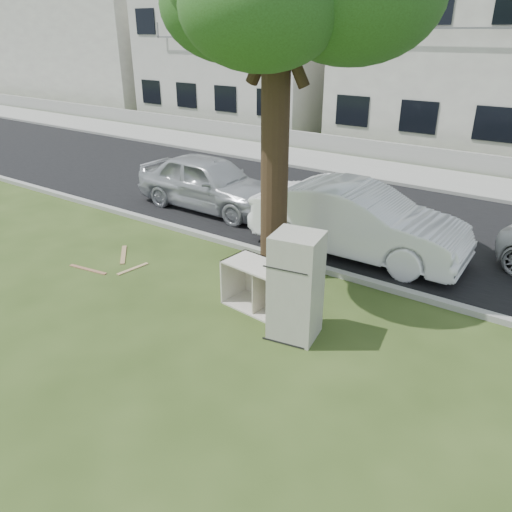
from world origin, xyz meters
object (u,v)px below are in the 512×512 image
Objects in this scene: fridge at (296,287)px; car_left at (210,182)px; cabinet at (256,285)px; car_center at (357,221)px.

car_left is at bearing 131.81° from fridge.
fridge is 1.24m from cabinet.
cabinet is 0.23× the size of car_center.
car_center reaches higher than cabinet.
cabinet is at bearing -131.40° from car_left.
cabinet is 5.71m from car_left.
fridge is at bearing -127.86° from car_left.
car_left is at bearing 144.06° from cabinet.
car_left is (-4.24, 3.82, 0.32)m from cabinet.
car_center is (0.50, 3.26, 0.36)m from cabinet.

